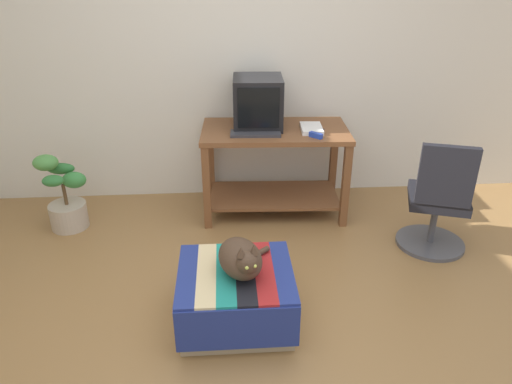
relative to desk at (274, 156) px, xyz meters
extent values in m
plane|color=olive|center=(-0.26, -1.60, -0.51)|extent=(14.00, 14.00, 0.00)
cube|color=silver|center=(-0.26, 0.45, 0.79)|extent=(8.00, 0.10, 2.60)
cube|color=brown|center=(-0.58, -0.26, -0.15)|extent=(0.06, 0.06, 0.72)
cube|color=brown|center=(0.55, -0.31, -0.15)|extent=(0.06, 0.06, 0.72)
cube|color=brown|center=(0.58, 0.26, -0.15)|extent=(0.06, 0.06, 0.72)
cube|color=brown|center=(-0.55, 0.31, -0.15)|extent=(0.06, 0.06, 0.72)
cube|color=brown|center=(0.00, 0.00, -0.37)|extent=(1.13, 0.60, 0.02)
cube|color=brown|center=(0.00, 0.00, 0.22)|extent=(1.23, 0.71, 0.04)
cube|color=black|center=(-0.14, 0.08, 0.25)|extent=(0.29, 0.30, 0.02)
cube|color=black|center=(-0.14, 0.08, 0.45)|extent=(0.41, 0.43, 0.41)
cube|color=black|center=(-0.15, -0.13, 0.46)|extent=(0.33, 0.03, 0.32)
cube|color=#333338|center=(-0.17, -0.14, 0.26)|extent=(0.41, 0.17, 0.02)
cube|color=white|center=(0.29, -0.06, 0.26)|extent=(0.19, 0.28, 0.04)
cube|color=tan|center=(-0.38, -1.42, -0.34)|extent=(0.65, 0.59, 0.34)
cube|color=navy|center=(-0.38, -1.74, -0.31)|extent=(0.68, 0.01, 0.27)
cube|color=navy|center=(-0.66, -1.42, -0.16)|extent=(0.11, 0.63, 0.02)
cube|color=beige|center=(-0.55, -1.42, -0.16)|extent=(0.11, 0.63, 0.02)
cube|color=#1E897A|center=(-0.44, -1.42, -0.16)|extent=(0.11, 0.63, 0.02)
cube|color=black|center=(-0.32, -1.42, -0.16)|extent=(0.11, 0.63, 0.02)
cube|color=#AD2323|center=(-0.21, -1.42, -0.16)|extent=(0.11, 0.63, 0.02)
cube|color=navy|center=(-0.09, -1.42, -0.16)|extent=(0.11, 0.63, 0.02)
ellipsoid|color=#473323|center=(-0.35, -1.43, -0.06)|extent=(0.33, 0.41, 0.20)
sphere|color=#473323|center=(-0.31, -1.56, 0.00)|extent=(0.13, 0.13, 0.13)
cylinder|color=#473323|center=(-0.28, -1.31, -0.13)|extent=(0.24, 0.21, 0.04)
cone|color=#473323|center=(-0.35, -1.57, 0.08)|extent=(0.05, 0.05, 0.06)
cone|color=#473323|center=(-0.28, -1.55, 0.08)|extent=(0.05, 0.05, 0.06)
sphere|color=#C6D151|center=(-0.32, -1.62, 0.01)|extent=(0.02, 0.02, 0.02)
sphere|color=#C6D151|center=(-0.27, -1.61, 0.01)|extent=(0.02, 0.02, 0.02)
cylinder|color=#B7A893|center=(-1.73, -0.18, -0.41)|extent=(0.30, 0.30, 0.21)
cylinder|color=brown|center=(-1.73, -0.18, -0.21)|extent=(0.03, 0.03, 0.18)
ellipsoid|color=#38843D|center=(-1.64, -0.16, -0.09)|extent=(0.19, 0.14, 0.13)
ellipsoid|color=#2D7033|center=(-1.75, -0.09, -0.02)|extent=(0.22, 0.09, 0.09)
ellipsoid|color=#4C8E42|center=(-1.82, -0.18, 0.07)|extent=(0.20, 0.16, 0.13)
ellipsoid|color=#2D7033|center=(-1.74, -0.34, -0.02)|extent=(0.16, 0.12, 0.09)
cylinder|color=#4C4C51|center=(1.17, -0.66, -0.50)|extent=(0.52, 0.52, 0.03)
cylinder|color=#4C4C51|center=(1.17, -0.66, -0.31)|extent=(0.05, 0.05, 0.34)
cube|color=black|center=(1.17, -0.66, -0.10)|extent=(0.53, 0.53, 0.08)
cube|color=black|center=(1.11, -0.84, 0.16)|extent=(0.38, 0.17, 0.44)
cube|color=#2342B7|center=(0.30, -0.23, 0.26)|extent=(0.10, 0.10, 0.04)
cylinder|color=black|center=(0.35, 0.00, 0.25)|extent=(0.10, 0.10, 0.01)
camera|label=1|loc=(-0.42, -3.74, 1.50)|focal=33.42mm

